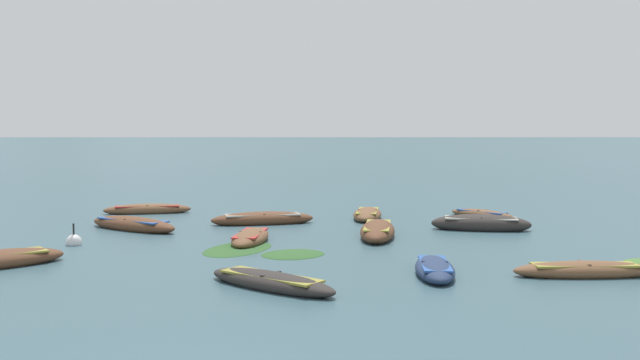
% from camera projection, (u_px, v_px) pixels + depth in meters
% --- Properties ---
extents(ground_plane, '(6000.00, 6000.00, 0.00)m').
position_uv_depth(ground_plane, '(380.00, 136.00, 1498.87)').
color(ground_plane, '#385660').
extents(mountain_1, '(711.82, 711.82, 277.30)m').
position_uv_depth(mountain_1, '(62.00, 88.00, 1947.28)').
color(mountain_1, '#56665B').
rests_on(mountain_1, ground).
extents(mountain_2, '(1935.56, 1935.56, 488.14)m').
position_uv_depth(mountain_2, '(390.00, 55.00, 2033.11)').
color(mountain_2, '#4C5B56').
rests_on(mountain_2, ground).
extents(rowboat_0, '(4.49, 3.25, 0.63)m').
position_uv_depth(rowboat_0, '(133.00, 224.00, 25.88)').
color(rowboat_0, brown).
rests_on(rowboat_0, ground).
extents(rowboat_1, '(3.86, 1.61, 0.76)m').
position_uv_depth(rowboat_1, '(481.00, 224.00, 25.79)').
color(rowboat_1, '#2D2826').
rests_on(rowboat_1, ground).
extents(rowboat_2, '(1.35, 3.61, 0.58)m').
position_uv_depth(rowboat_2, '(367.00, 215.00, 29.25)').
color(rowboat_2, brown).
rests_on(rowboat_2, ground).
extents(rowboat_3, '(4.08, 2.14, 0.57)m').
position_uv_depth(rowboat_3, '(148.00, 210.00, 31.23)').
color(rowboat_3, brown).
rests_on(rowboat_3, ground).
extents(rowboat_4, '(3.81, 1.40, 0.49)m').
position_uv_depth(rowboat_4, '(585.00, 270.00, 17.34)').
color(rowboat_4, brown).
rests_on(rowboat_4, ground).
extents(rowboat_5, '(1.11, 3.42, 0.54)m').
position_uv_depth(rowboat_5, '(250.00, 238.00, 22.73)').
color(rowboat_5, brown).
rests_on(rowboat_5, ground).
extents(rowboat_7, '(1.36, 4.22, 0.69)m').
position_uv_depth(rowboat_7, '(378.00, 231.00, 24.03)').
color(rowboat_7, brown).
rests_on(rowboat_7, ground).
extents(rowboat_8, '(4.37, 2.47, 0.64)m').
position_uv_depth(rowboat_8, '(263.00, 219.00, 27.52)').
color(rowboat_8, brown).
rests_on(rowboat_8, ground).
extents(rowboat_9, '(1.04, 3.06, 0.50)m').
position_uv_depth(rowboat_9, '(435.00, 269.00, 17.49)').
color(rowboat_9, navy).
rests_on(rowboat_9, ground).
extents(rowboat_11, '(3.74, 2.92, 0.48)m').
position_uv_depth(rowboat_11, '(271.00, 282.00, 16.01)').
color(rowboat_11, '#2D2826').
rests_on(rowboat_11, ground).
extents(rowboat_12, '(2.89, 2.87, 0.42)m').
position_uv_depth(rowboat_12, '(482.00, 214.00, 29.84)').
color(rowboat_12, brown).
rests_on(rowboat_12, ground).
extents(mooring_buoy, '(0.51, 0.51, 0.88)m').
position_uv_depth(mooring_buoy, '(74.00, 242.00, 22.23)').
color(mooring_buoy, silver).
rests_on(mooring_buoy, ground).
extents(weed_patch_0, '(2.55, 3.57, 0.14)m').
position_uv_depth(weed_patch_0, '(238.00, 249.00, 21.47)').
color(weed_patch_0, '#2D5628').
rests_on(weed_patch_0, ground).
extents(weed_patch_1, '(2.68, 2.65, 0.14)m').
position_uv_depth(weed_patch_1, '(293.00, 255.00, 20.49)').
color(weed_patch_1, '#2D5628').
rests_on(weed_patch_1, ground).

